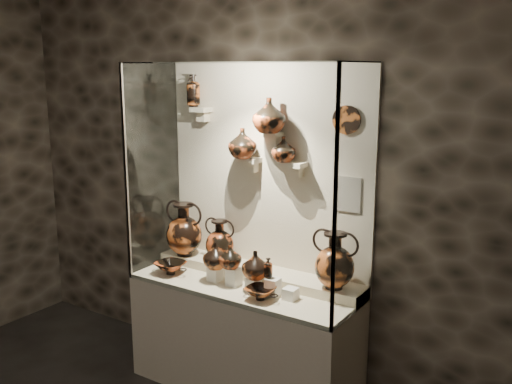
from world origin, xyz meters
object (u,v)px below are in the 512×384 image
kylix_right (261,292)px  jug_b (230,256)px  lekythos_tall (193,89)px  amphora_mid (220,240)px  kylix_left (171,267)px  lekythos_small (268,267)px  amphora_left (184,229)px  ovoid_vase_b (269,115)px  ovoid_vase_a (243,143)px  jug_a (216,256)px  amphora_right (334,260)px  jug_c (256,265)px  ovoid_vase_c (284,149)px

kylix_right → jug_b: bearing=146.5°
kylix_right → lekythos_tall: 1.63m
amphora_mid → kylix_left: amphora_mid is taller
jug_b → lekythos_small: bearing=-17.1°
lekythos_small → lekythos_tall: lekythos_tall is taller
amphora_left → ovoid_vase_b: ovoid_vase_b is taller
jug_b → ovoid_vase_a: bearing=84.8°
amphora_left → kylix_left: bearing=-99.3°
amphora_mid → kylix_left: bearing=-116.9°
jug_a → ovoid_vase_a: (0.07, 0.25, 0.80)m
jug_a → lekythos_small: jug_a is taller
lekythos_small → lekythos_tall: size_ratio=0.58×
jug_a → amphora_left: bearing=156.4°
jug_b → lekythos_small: jug_b is taller
ovoid_vase_b → ovoid_vase_a: bearing=156.8°
amphora_right → jug_c: amphora_right is taller
ovoid_vase_c → lekythos_small: bearing=-86.7°
lekythos_small → kylix_left: (-0.83, -0.07, -0.14)m
lekythos_small → jug_c: bearing=-162.1°
amphora_left → lekythos_tall: lekythos_tall is taller
amphora_left → jug_c: amphora_left is taller
jug_b → jug_c: 0.21m
lekythos_tall → jug_b: bearing=-49.4°
amphora_mid → ovoid_vase_c: 0.92m
jug_c → kylix_left: 0.74m
jug_a → kylix_right: size_ratio=0.75×
jug_b → ovoid_vase_b: bearing=35.4°
jug_a → jug_b: bearing=-2.8°
jug_c → amphora_left: bearing=155.0°
amphora_left → amphora_right: bearing=-24.0°
lekythos_small → ovoid_vase_b: size_ratio=0.66×
amphora_left → amphora_right: (1.30, 0.01, -0.02)m
ovoid_vase_a → kylix_right: bearing=-26.4°
lekythos_small → kylix_right: (0.00, -0.11, -0.15)m
jug_b → ovoid_vase_a: (-0.06, 0.25, 0.78)m
amphora_right → lekythos_small: bearing=-163.1°
amphora_mid → lekythos_tall: lekythos_tall is taller
amphora_left → ovoid_vase_a: bearing=-17.4°
amphora_left → jug_c: 0.81m
lekythos_tall → kylix_left: bearing=-105.5°
amphora_left → amphora_mid: bearing=-17.6°
jug_a → ovoid_vase_b: bearing=36.0°
amphora_right → ovoid_vase_b: ovoid_vase_b is taller
jug_b → kylix_right: size_ratio=0.68×
ovoid_vase_a → ovoid_vase_b: (0.23, -0.01, 0.21)m
lekythos_tall → amphora_mid: bearing=-35.5°
amphora_right → lekythos_tall: size_ratio=1.42×
jug_a → lekythos_tall: 1.28m
kylix_right → amphora_mid: bearing=134.4°
jug_a → kylix_right: 0.49m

